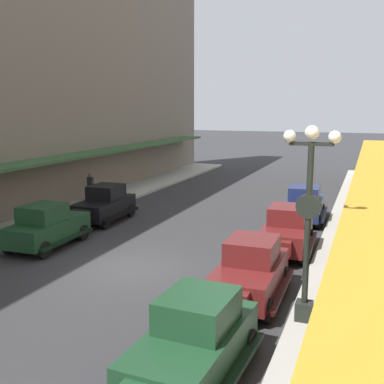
# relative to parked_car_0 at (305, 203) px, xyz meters

# --- Properties ---
(ground_plane) EXTENTS (200.00, 200.00, 0.00)m
(ground_plane) POSITION_rel_parked_car_0_xyz_m (-4.81, -9.48, -0.94)
(ground_plane) COLOR #2D2D30
(sidewalk_right) EXTENTS (3.00, 60.00, 0.15)m
(sidewalk_right) POSITION_rel_parked_car_0_xyz_m (2.69, -9.48, -0.87)
(sidewalk_right) COLOR #A8A59E
(sidewalk_right) RESTS_ON ground
(parked_car_0) EXTENTS (2.25, 4.30, 1.84)m
(parked_car_0) POSITION_rel_parked_car_0_xyz_m (0.00, 0.00, 0.00)
(parked_car_0) COLOR #19234C
(parked_car_0) RESTS_ON ground
(parked_car_1) EXTENTS (2.24, 4.30, 1.84)m
(parked_car_1) POSITION_rel_parked_car_0_xyz_m (0.04, -5.50, 0.00)
(parked_car_1) COLOR #591919
(parked_car_1) RESTS_ON ground
(parked_car_2) EXTENTS (2.28, 4.31, 1.84)m
(parked_car_2) POSITION_rel_parked_car_0_xyz_m (-9.54, -3.63, 0.00)
(parked_car_2) COLOR black
(parked_car_2) RESTS_ON ground
(parked_car_3) EXTENTS (2.19, 4.28, 1.84)m
(parked_car_3) POSITION_rel_parked_car_0_xyz_m (-0.18, -10.62, 0.00)
(parked_car_3) COLOR #591919
(parked_car_3) RESTS_ON ground
(parked_car_4) EXTENTS (2.24, 4.29, 1.84)m
(parked_car_4) POSITION_rel_parked_car_0_xyz_m (-9.38, -8.41, 0.00)
(parked_car_4) COLOR #193D23
(parked_car_4) RESTS_ON ground
(parked_car_5) EXTENTS (2.30, 4.32, 1.84)m
(parked_car_5) POSITION_rel_parked_car_0_xyz_m (-0.25, -15.23, 0.00)
(parked_car_5) COLOR #193D23
(parked_car_5) RESTS_ON ground
(lamp_post_with_clock) EXTENTS (1.42, 0.44, 5.16)m
(lamp_post_with_clock) POSITION_rel_parked_car_0_xyz_m (1.59, -11.80, 2.04)
(lamp_post_with_clock) COLOR black
(lamp_post_with_clock) RESTS_ON sidewalk_right
(fire_hydrant) EXTENTS (0.24, 0.24, 0.82)m
(fire_hydrant) POSITION_rel_parked_car_0_xyz_m (-11.16, -7.62, -0.38)
(fire_hydrant) COLOR #B21E19
(fire_hydrant) RESTS_ON sidewalk_left
(pedestrian_0) EXTENTS (0.36, 0.24, 1.64)m
(pedestrian_0) POSITION_rel_parked_car_0_xyz_m (3.19, -3.87, 0.05)
(pedestrian_0) COLOR #4C4238
(pedestrian_0) RESTS_ON sidewalk_right
(pedestrian_3) EXTENTS (0.36, 0.24, 1.64)m
(pedestrian_3) POSITION_rel_parked_car_0_xyz_m (-12.89, 0.22, 0.05)
(pedestrian_3) COLOR #4C4238
(pedestrian_3) RESTS_ON sidewalk_left
(pedestrian_4) EXTENTS (0.36, 0.28, 1.67)m
(pedestrian_4) POSITION_rel_parked_car_0_xyz_m (3.23, 7.33, 0.07)
(pedestrian_4) COLOR slate
(pedestrian_4) RESTS_ON sidewalk_right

